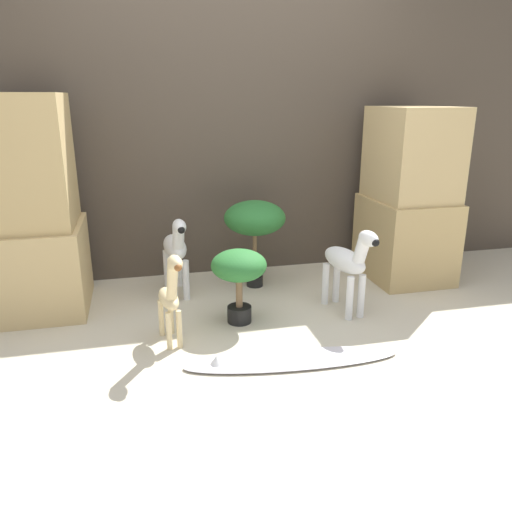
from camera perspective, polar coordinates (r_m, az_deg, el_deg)
ground_plane at (r=2.96m, az=1.42°, el=-10.12°), size 14.00×14.00×0.00m
wall_back at (r=3.99m, az=-3.72°, el=13.66°), size 6.40×0.08×2.20m
rock_pillar_left at (r=3.55m, az=-24.03°, el=4.50°), size 0.57×0.69×1.41m
rock_pillar_right at (r=4.04m, az=17.03°, el=6.24°), size 0.57×0.69×1.31m
zebra_right at (r=3.31m, az=10.45°, el=-0.73°), size 0.23×0.53×0.61m
zebra_left at (r=3.59m, az=-9.16°, el=0.80°), size 0.19×0.53×0.61m
giraffe_figurine at (r=2.87m, az=-9.75°, el=-4.35°), size 0.16×0.42×0.59m
potted_palm_front at (r=3.11m, az=-1.96°, el=-1.66°), size 0.35×0.35×0.48m
potted_palm_back at (r=3.68m, az=-0.14°, el=4.19°), size 0.45×0.45×0.66m
surfboard at (r=2.79m, az=3.95°, el=-11.71°), size 1.21×0.34×0.07m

